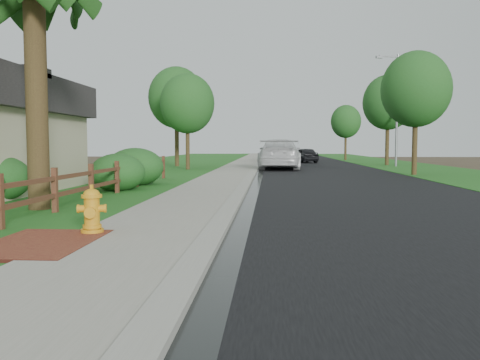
# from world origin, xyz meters

# --- Properties ---
(ground) EXTENTS (120.00, 120.00, 0.00)m
(ground) POSITION_xyz_m (0.00, 0.00, 0.00)
(ground) COLOR #3C3321
(road) EXTENTS (8.00, 90.00, 0.02)m
(road) POSITION_xyz_m (4.60, 35.00, 0.01)
(road) COLOR black
(road) RESTS_ON ground
(curb) EXTENTS (0.40, 90.00, 0.12)m
(curb) POSITION_xyz_m (0.40, 35.00, 0.06)
(curb) COLOR gray
(curb) RESTS_ON ground
(wet_gutter) EXTENTS (0.50, 90.00, 0.00)m
(wet_gutter) POSITION_xyz_m (0.75, 35.00, 0.02)
(wet_gutter) COLOR black
(wet_gutter) RESTS_ON road
(sidewalk) EXTENTS (2.20, 90.00, 0.10)m
(sidewalk) POSITION_xyz_m (-0.90, 35.00, 0.05)
(sidewalk) COLOR gray
(sidewalk) RESTS_ON ground
(grass_strip) EXTENTS (1.60, 90.00, 0.06)m
(grass_strip) POSITION_xyz_m (-2.80, 35.00, 0.03)
(grass_strip) COLOR #1A5D1E
(grass_strip) RESTS_ON ground
(lawn_near) EXTENTS (9.00, 90.00, 0.04)m
(lawn_near) POSITION_xyz_m (-8.00, 35.00, 0.02)
(lawn_near) COLOR #1A5D1E
(lawn_near) RESTS_ON ground
(verge_far) EXTENTS (6.00, 90.00, 0.04)m
(verge_far) POSITION_xyz_m (11.50, 35.00, 0.02)
(verge_far) COLOR #1A5D1E
(verge_far) RESTS_ON ground
(brick_patch) EXTENTS (1.60, 2.40, 0.11)m
(brick_patch) POSITION_xyz_m (-2.20, -1.00, 0.06)
(brick_patch) COLOR maroon
(brick_patch) RESTS_ON ground
(ranch_fence) EXTENTS (0.12, 16.92, 1.10)m
(ranch_fence) POSITION_xyz_m (-3.60, 6.40, 0.62)
(ranch_fence) COLOR #472717
(ranch_fence) RESTS_ON ground
(fire_hydrant) EXTENTS (0.55, 0.45, 0.84)m
(fire_hydrant) POSITION_xyz_m (-1.70, -0.07, 0.49)
(fire_hydrant) COLOR orange
(fire_hydrant) RESTS_ON sidewalk
(white_suv) EXTENTS (2.93, 6.76, 1.94)m
(white_suv) POSITION_xyz_m (2.00, 24.88, 0.99)
(white_suv) COLOR silver
(white_suv) RESTS_ON road
(dark_car_mid) EXTENTS (2.47, 4.18, 1.34)m
(dark_car_mid) POSITION_xyz_m (4.46, 36.96, 0.69)
(dark_car_mid) COLOR black
(dark_car_mid) RESTS_ON road
(dark_car_far) EXTENTS (2.18, 5.09, 1.63)m
(dark_car_far) POSITION_xyz_m (2.00, 39.05, 0.83)
(dark_car_far) COLOR black
(dark_car_far) RESTS_ON road
(streetlight) EXTENTS (1.83, 0.77, 8.18)m
(streetlight) POSITION_xyz_m (10.49, 29.32, 4.63)
(streetlight) COLOR gray
(streetlight) RESTS_ON ground
(boulder) EXTENTS (1.23, 1.06, 0.69)m
(boulder) POSITION_xyz_m (-6.00, 7.11, 0.35)
(boulder) COLOR brown
(boulder) RESTS_ON ground
(shrub_b) EXTENTS (2.52, 2.52, 1.33)m
(shrub_b) POSITION_xyz_m (-3.90, 8.66, 0.66)
(shrub_b) COLOR #224B1A
(shrub_b) RESTS_ON ground
(shrub_d) EXTENTS (2.83, 2.83, 1.51)m
(shrub_d) POSITION_xyz_m (-3.90, 10.94, 0.75)
(shrub_d) COLOR #224B1A
(shrub_d) RESTS_ON ground
(tree_near_left) EXTENTS (3.47, 3.47, 6.15)m
(tree_near_left) POSITION_xyz_m (-3.90, 23.64, 4.23)
(tree_near_left) COLOR #352315
(tree_near_left) RESTS_ON ground
(tree_near_right) EXTENTS (3.62, 3.62, 6.52)m
(tree_near_right) POSITION_xyz_m (9.00, 18.70, 4.51)
(tree_near_right) COLOR #352315
(tree_near_right) RESTS_ON ground
(tree_mid_left) EXTENTS (4.09, 4.09, 7.31)m
(tree_mid_left) POSITION_xyz_m (-5.48, 28.41, 5.04)
(tree_mid_left) COLOR #352315
(tree_mid_left) RESTS_ON ground
(tree_mid_right) EXTENTS (3.88, 3.88, 7.03)m
(tree_mid_right) POSITION_xyz_m (10.47, 31.55, 4.88)
(tree_mid_right) COLOR #352315
(tree_mid_right) RESTS_ON ground
(tree_far_right) EXTENTS (3.09, 3.09, 5.71)m
(tree_far_right) POSITION_xyz_m (9.13, 44.38, 3.99)
(tree_far_right) COLOR #352315
(tree_far_right) RESTS_ON ground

